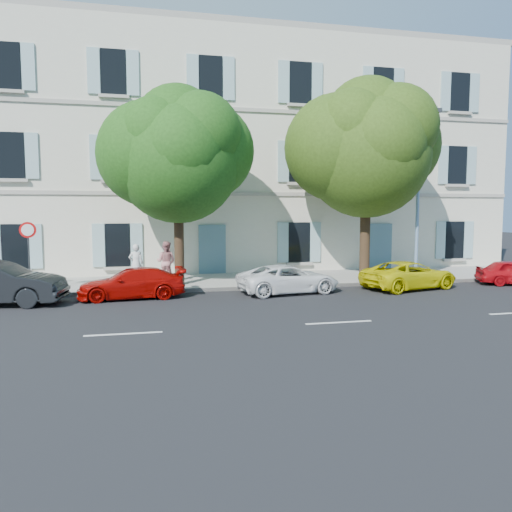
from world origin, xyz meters
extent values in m
plane|color=black|center=(0.00, 0.00, 0.00)|extent=(90.00, 90.00, 0.00)
cube|color=#A09E96|center=(0.00, 4.45, 0.07)|extent=(36.00, 4.50, 0.15)
cube|color=#9E998E|center=(0.00, 2.28, 0.08)|extent=(36.00, 0.16, 0.16)
cube|color=beige|center=(0.00, 10.20, 6.00)|extent=(28.00, 7.00, 12.00)
imported|color=#9F0804|center=(-5.88, 1.35, 0.56)|extent=(3.92, 1.78, 1.11)
imported|color=white|center=(0.03, 1.21, 0.55)|extent=(4.20, 2.39, 1.10)
imported|color=#DBD009|center=(5.14, 1.10, 0.57)|extent=(4.46, 2.88, 1.14)
cylinder|color=#3A2819|center=(-4.01, 3.38, 1.73)|extent=(0.40, 0.40, 3.16)
ellipsoid|color=#266118|center=(-4.01, 3.38, 5.21)|extent=(5.06, 5.06, 5.56)
cylinder|color=#3A2819|center=(4.21, 3.36, 1.85)|extent=(0.45, 0.45, 3.41)
ellipsoid|color=#3D5F18|center=(4.21, 3.36, 5.63)|extent=(5.53, 5.53, 6.09)
cylinder|color=#383A3D|center=(-9.69, 3.04, 1.26)|extent=(0.06, 0.06, 2.22)
cylinder|color=red|center=(-9.69, 3.01, 2.47)|extent=(0.61, 0.07, 0.61)
cylinder|color=#7293BF|center=(6.46, 2.84, 3.79)|extent=(0.15, 0.15, 7.27)
cylinder|color=#7293BF|center=(6.46, 2.21, 7.42)|extent=(0.12, 1.27, 0.09)
cube|color=#383A3D|center=(6.46, 1.57, 7.29)|extent=(0.24, 0.41, 0.16)
imported|color=silver|center=(-5.76, 4.19, 0.98)|extent=(0.62, 0.42, 1.65)
imported|color=tan|center=(-4.52, 4.17, 1.03)|extent=(1.05, 0.96, 1.75)
camera|label=1|loc=(-5.45, -17.23, 3.25)|focal=35.00mm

